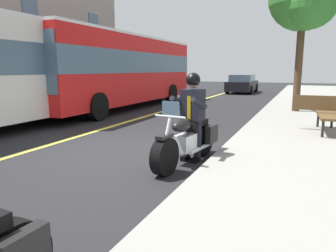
{
  "coord_description": "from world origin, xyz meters",
  "views": [
    {
      "loc": [
        5.9,
        3.54,
        1.8
      ],
      "look_at": [
        0.58,
        1.25,
        0.75
      ],
      "focal_mm": 33.46,
      "sensor_mm": 36.0,
      "label": 1
    }
  ],
  "objects_px": {
    "rider_main": "(192,109)",
    "bench_sidewalk": "(328,111)",
    "car_silver": "(242,84)",
    "motorcycle_main": "(188,140)",
    "bus_near": "(121,68)"
  },
  "relations": [
    {
      "from": "bus_near",
      "to": "car_silver",
      "type": "bearing_deg",
      "value": 163.84
    },
    {
      "from": "rider_main",
      "to": "bench_sidewalk",
      "type": "height_order",
      "value": "rider_main"
    },
    {
      "from": "rider_main",
      "to": "bus_near",
      "type": "distance_m",
      "value": 9.17
    },
    {
      "from": "rider_main",
      "to": "car_silver",
      "type": "bearing_deg",
      "value": -172.76
    },
    {
      "from": "motorcycle_main",
      "to": "rider_main",
      "type": "relative_size",
      "value": 1.27
    },
    {
      "from": "bus_near",
      "to": "car_silver",
      "type": "relative_size",
      "value": 2.4
    },
    {
      "from": "motorcycle_main",
      "to": "bench_sidewalk",
      "type": "distance_m",
      "value": 4.58
    },
    {
      "from": "rider_main",
      "to": "bus_near",
      "type": "bearing_deg",
      "value": -139.77
    },
    {
      "from": "motorcycle_main",
      "to": "bus_near",
      "type": "height_order",
      "value": "bus_near"
    },
    {
      "from": "rider_main",
      "to": "bench_sidewalk",
      "type": "distance_m",
      "value": 4.42
    },
    {
      "from": "car_silver",
      "to": "bench_sidewalk",
      "type": "xyz_separation_m",
      "value": [
        15.45,
        5.03,
        0.02
      ]
    },
    {
      "from": "rider_main",
      "to": "bench_sidewalk",
      "type": "relative_size",
      "value": 0.96
    },
    {
      "from": "motorcycle_main",
      "to": "rider_main",
      "type": "distance_m",
      "value": 0.61
    },
    {
      "from": "motorcycle_main",
      "to": "bench_sidewalk",
      "type": "relative_size",
      "value": 1.22
    },
    {
      "from": "motorcycle_main",
      "to": "bench_sidewalk",
      "type": "xyz_separation_m",
      "value": [
        -3.73,
        2.64,
        0.26
      ]
    }
  ]
}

